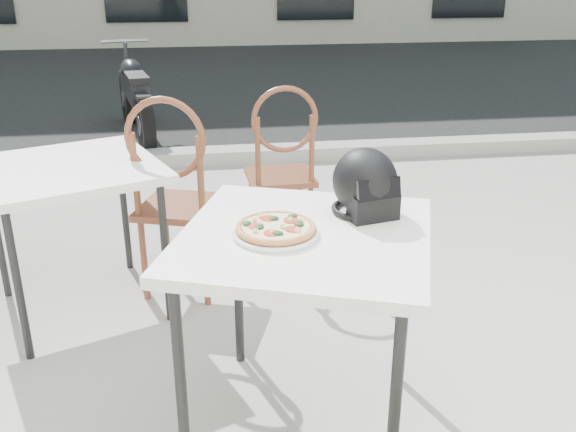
{
  "coord_description": "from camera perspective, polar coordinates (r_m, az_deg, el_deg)",
  "views": [
    {
      "loc": [
        -0.84,
        -2.57,
        1.72
      ],
      "look_at": [
        -0.54,
        -0.5,
        0.87
      ],
      "focal_mm": 40.0,
      "sensor_mm": 36.0,
      "label": 1
    }
  ],
  "objects": [
    {
      "name": "helmet",
      "position": [
        2.41,
        6.92,
        2.74
      ],
      "size": [
        0.29,
        0.3,
        0.25
      ],
      "rotation": [
        0.0,
        0.0,
        0.22
      ],
      "color": "black",
      "rests_on": "cafe_table_main"
    },
    {
      "name": "pizza",
      "position": [
        2.22,
        -1.09,
        -1.01
      ],
      "size": [
        0.36,
        0.36,
        0.03
      ],
      "rotation": [
        0.0,
        0.0,
        0.36
      ],
      "color": "#D5874D",
      "rests_on": "plate"
    },
    {
      "name": "plate",
      "position": [
        2.23,
        -1.09,
        -1.52
      ],
      "size": [
        0.33,
        0.33,
        0.02
      ],
      "rotation": [
        0.0,
        0.0,
        0.07
      ],
      "color": "white",
      "rests_on": "cafe_table_main"
    },
    {
      "name": "street_asphalt",
      "position": [
        9.76,
        -3.27,
        11.93
      ],
      "size": [
        30.0,
        8.0,
        0.0
      ],
      "primitive_type": "cube",
      "color": "black",
      "rests_on": "ground"
    },
    {
      "name": "cafe_table_side",
      "position": [
        3.31,
        -18.84,
        3.13
      ],
      "size": [
        1.07,
        1.07,
        0.78
      ],
      "rotation": [
        0.0,
        0.0,
        0.38
      ],
      "color": "white",
      "rests_on": "ground"
    },
    {
      "name": "cafe_chair_main",
      "position": [
        3.88,
        -0.53,
        5.01
      ],
      "size": [
        0.42,
        0.42,
        1.05
      ],
      "rotation": [
        0.0,
        0.0,
        3.18
      ],
      "color": "brown",
      "rests_on": "ground"
    },
    {
      "name": "curb",
      "position": [
        5.88,
        0.29,
        5.67
      ],
      "size": [
        30.0,
        0.25,
        0.12
      ],
      "primitive_type": "cube",
      "color": "gray",
      "rests_on": "ground"
    },
    {
      "name": "motorcycle",
      "position": [
        6.7,
        -13.45,
        10.17
      ],
      "size": [
        0.57,
        1.84,
        0.92
      ],
      "rotation": [
        0.0,
        0.0,
        0.2
      ],
      "color": "black",
      "rests_on": "street_asphalt"
    },
    {
      "name": "ground",
      "position": [
        3.21,
        8.4,
        -10.65
      ],
      "size": [
        80.0,
        80.0,
        0.0
      ],
      "primitive_type": "plane",
      "color": "#9B9993",
      "rests_on": "ground"
    },
    {
      "name": "cafe_chair_side",
      "position": [
        3.35,
        -9.96,
        2.52
      ],
      "size": [
        0.54,
        0.54,
        1.11
      ],
      "rotation": [
        0.0,
        0.0,
        2.82
      ],
      "color": "brown",
      "rests_on": "ground"
    },
    {
      "name": "cafe_table_main",
      "position": [
        2.28,
        1.49,
        -3.21
      ],
      "size": [
        1.11,
        1.11,
        0.82
      ],
      "rotation": [
        0.0,
        0.0,
        -0.35
      ],
      "color": "white",
      "rests_on": "ground"
    }
  ]
}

